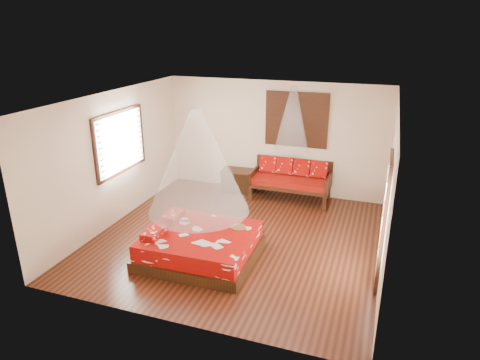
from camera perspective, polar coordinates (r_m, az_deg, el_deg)
name	(u,v)px	position (r m, az deg, el deg)	size (l,w,h in m)	color
room	(237,172)	(8.15, -0.34, 1.03)	(5.54, 5.54, 2.84)	#32140B
bed	(200,245)	(7.97, -5.40, -8.61)	(2.03, 1.84, 0.63)	black
daybed	(291,178)	(10.48, 6.82, 0.24)	(1.91, 0.85, 0.97)	black
storage_chest	(238,180)	(10.98, -0.32, -0.03)	(0.85, 0.65, 0.55)	black
shutter_panel	(296,120)	(10.41, 7.54, 7.97)	(1.52, 0.06, 1.32)	black
window_left	(120,142)	(9.45, -15.66, 4.88)	(0.10, 1.74, 1.34)	black
glazed_door	(383,221)	(7.30, 18.59, -5.26)	(0.08, 1.02, 2.16)	black
wine_tray	(238,225)	(7.96, -0.21, -6.03)	(0.28, 0.28, 0.22)	brown
mosquito_net_main	(197,162)	(7.33, -5.69, 2.39)	(1.78, 1.78, 1.80)	white
mosquito_net_daybed	(292,120)	(9.94, 7.00, 8.01)	(0.81, 0.81, 1.50)	white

